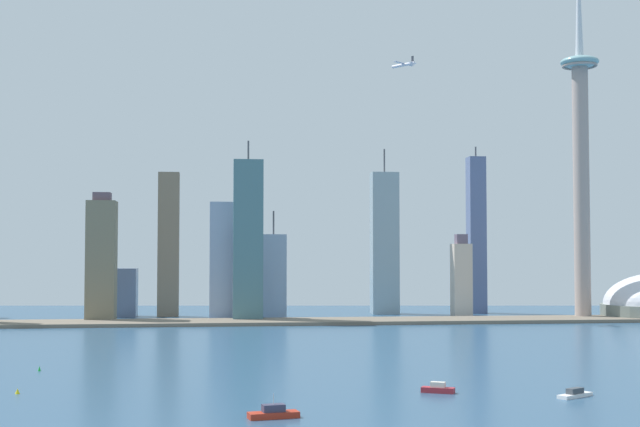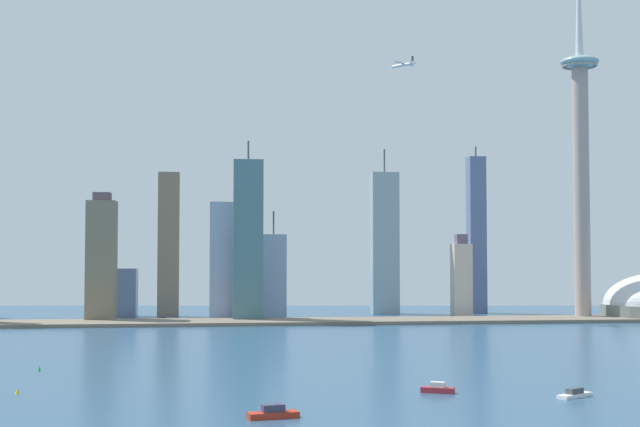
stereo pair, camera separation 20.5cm
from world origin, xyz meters
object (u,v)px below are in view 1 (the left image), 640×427
(skyscraper_6, at_px, (461,278))
(skyscraper_8, at_px, (168,244))
(skyscraper_11, at_px, (123,292))
(boat_4, at_px, (273,413))
(skyscraper_4, at_px, (273,276))
(skyscraper_5, at_px, (248,241))
(skyscraper_3, at_px, (101,260))
(airplane, at_px, (403,65))
(observation_tower, at_px, (581,146))
(skyscraper_9, at_px, (385,243))
(skyscraper_10, at_px, (222,261))
(boat_2, at_px, (438,389))
(boat_5, at_px, (575,394))
(skyscraper_7, at_px, (476,235))
(channel_buoy_1, at_px, (17,391))
(channel_buoy_0, at_px, (39,368))

(skyscraper_6, relative_size, skyscraper_8, 0.57)
(skyscraper_11, distance_m, boat_4, 538.83)
(skyscraper_4, xyz_separation_m, skyscraper_5, (-25.11, -50.05, 31.26))
(boat_4, bearing_deg, skyscraper_4, -104.87)
(skyscraper_3, bearing_deg, airplane, -1.13)
(boat_4, bearing_deg, observation_tower, -135.40)
(skyscraper_9, height_order, skyscraper_10, skyscraper_9)
(skyscraper_10, distance_m, boat_2, 438.42)
(boat_5, bearing_deg, skyscraper_7, -135.72)
(skyscraper_3, height_order, airplane, airplane)
(observation_tower, xyz_separation_m, channel_buoy_1, (-404.75, -382.48, -154.01))
(boat_5, height_order, channel_buoy_0, boat_5)
(skyscraper_8, height_order, airplane, airplane)
(boat_5, bearing_deg, skyscraper_8, -102.56)
(skyscraper_7, height_order, skyscraper_10, skyscraper_7)
(airplane, bearing_deg, skyscraper_3, 48.89)
(boat_2, bearing_deg, skyscraper_6, 98.95)
(skyscraper_11, distance_m, airplane, 330.27)
(skyscraper_4, xyz_separation_m, skyscraper_9, (111.00, 39.50, 30.87))
(boat_2, distance_m, boat_4, 85.63)
(skyscraper_8, bearing_deg, boat_2, -74.26)
(skyscraper_3, height_order, skyscraper_4, skyscraper_3)
(channel_buoy_0, bearing_deg, skyscraper_4, 69.18)
(skyscraper_6, relative_size, airplane, 3.48)
(channel_buoy_0, bearing_deg, skyscraper_10, 74.98)
(skyscraper_5, relative_size, boat_5, 8.91)
(observation_tower, height_order, channel_buoy_0, observation_tower)
(observation_tower, height_order, skyscraper_5, observation_tower)
(boat_2, xyz_separation_m, boat_4, (-70.57, -48.50, 0.08))
(skyscraper_9, bearing_deg, boat_2, -98.41)
(airplane, bearing_deg, skyscraper_11, 34.23)
(skyscraper_5, distance_m, channel_buoy_1, 405.05)
(observation_tower, height_order, skyscraper_8, observation_tower)
(skyscraper_4, distance_m, channel_buoy_1, 455.85)
(channel_buoy_0, bearing_deg, skyscraper_3, 92.07)
(skyscraper_3, relative_size, boat_4, 6.00)
(boat_2, bearing_deg, skyscraper_9, 107.51)
(channel_buoy_1, bearing_deg, boat_4, -33.43)
(skyscraper_6, height_order, boat_2, skyscraper_6)
(observation_tower, relative_size, channel_buoy_1, 163.00)
(observation_tower, xyz_separation_m, skyscraper_6, (-95.44, 55.02, -119.57))
(skyscraper_6, xyz_separation_m, boat_4, (-209.44, -503.42, -33.80))
(channel_buoy_0, bearing_deg, observation_tower, 37.03)
(boat_2, distance_m, channel_buoy_0, 197.76)
(observation_tower, relative_size, skyscraper_8, 2.61)
(skyscraper_3, bearing_deg, channel_buoy_0, -87.93)
(skyscraper_11, height_order, boat_5, skyscraper_11)
(skyscraper_10, bearing_deg, boat_4, -88.20)
(skyscraper_4, relative_size, boat_4, 5.30)
(skyscraper_3, xyz_separation_m, boat_4, (116.94, -462.54, -51.17))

